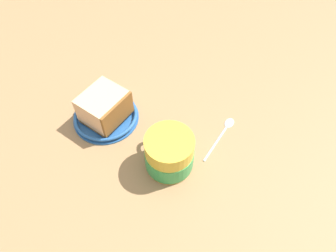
{
  "coord_description": "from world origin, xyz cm",
  "views": [
    {
      "loc": [
        -3.02,
        -41.95,
        56.91
      ],
      "look_at": [
        4.46,
        -2.67,
        3.0
      ],
      "focal_mm": 33.32,
      "sensor_mm": 36.0,
      "label": 1
    }
  ],
  "objects_px": {
    "small_plate": "(106,116)",
    "cake_slice": "(104,107)",
    "tea_mug": "(169,154)",
    "teaspoon": "(225,129)"
  },
  "relations": [
    {
      "from": "small_plate",
      "to": "cake_slice",
      "type": "distance_m",
      "value": 0.03
    },
    {
      "from": "cake_slice",
      "to": "tea_mug",
      "type": "height_order",
      "value": "tea_mug"
    },
    {
      "from": "small_plate",
      "to": "teaspoon",
      "type": "xyz_separation_m",
      "value": [
        0.26,
        -0.08,
        -0.0
      ]
    },
    {
      "from": "small_plate",
      "to": "cake_slice",
      "type": "relative_size",
      "value": 1.17
    },
    {
      "from": "small_plate",
      "to": "cake_slice",
      "type": "bearing_deg",
      "value": -46.39
    },
    {
      "from": "small_plate",
      "to": "teaspoon",
      "type": "bearing_deg",
      "value": -18.0
    },
    {
      "from": "small_plate",
      "to": "tea_mug",
      "type": "relative_size",
      "value": 1.26
    },
    {
      "from": "teaspoon",
      "to": "cake_slice",
      "type": "bearing_deg",
      "value": 162.28
    },
    {
      "from": "small_plate",
      "to": "cake_slice",
      "type": "height_order",
      "value": "cake_slice"
    },
    {
      "from": "cake_slice",
      "to": "tea_mug",
      "type": "distance_m",
      "value": 0.19
    }
  ]
}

